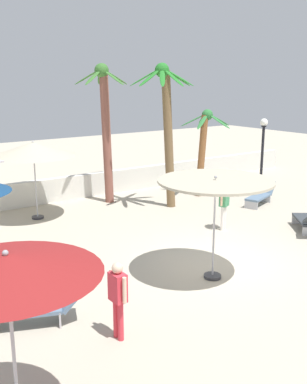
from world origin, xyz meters
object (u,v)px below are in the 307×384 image
at_px(patio_umbrella_0, 6,266).
at_px(lamp_post_1, 262,150).
at_px(guest_0, 224,201).
at_px(patio_umbrella_1, 33,149).
at_px(lounge_chair_0, 261,195).
at_px(guest_2, 118,293).
at_px(lounge_chair_2, 40,308).
at_px(palm_tree_1, 105,121).
at_px(palm_tree_0, 204,142).
at_px(patio_umbrella_3, 215,185).
at_px(palm_tree_2, 167,120).

bearing_deg(patio_umbrella_0, lamp_post_1, 30.09).
bearing_deg(guest_0, lamp_post_1, 29.38).
relative_size(patio_umbrella_1, lounge_chair_0, 1.56).
bearing_deg(guest_2, guest_0, 30.16).
xyz_separation_m(lounge_chair_0, lounge_chair_2, (-10.99, -3.83, 0.00)).
bearing_deg(palm_tree_1, patio_umbrella_1, -171.33).
bearing_deg(palm_tree_1, lounge_chair_2, -127.86).
distance_m(palm_tree_1, guest_2, 10.63).
relative_size(patio_umbrella_1, lamp_post_1, 0.92).
relative_size(patio_umbrella_1, palm_tree_0, 0.82).
height_order(patio_umbrella_1, lounge_chair_0, patio_umbrella_1).
distance_m(patio_umbrella_1, lamp_post_1, 9.88).
bearing_deg(lounge_chair_2, guest_2, -52.78).
xyz_separation_m(patio_umbrella_3, lounge_chair_0, (6.47, 4.19, -2.09)).
height_order(patio_umbrella_1, lounge_chair_2, patio_umbrella_1).
xyz_separation_m(patio_umbrella_3, lamp_post_1, (7.89, 5.46, -0.52)).
distance_m(patio_umbrella_0, lounge_chair_0, 14.36).
height_order(palm_tree_1, guest_2, palm_tree_1).
distance_m(guest_0, guest_2, 7.40).
bearing_deg(guest_2, palm_tree_0, 40.77).
height_order(patio_umbrella_0, lounge_chair_2, patio_umbrella_0).
bearing_deg(palm_tree_2, lounge_chair_0, -28.06).
relative_size(patio_umbrella_0, lamp_post_1, 0.87).
bearing_deg(guest_0, guest_2, -149.84).
bearing_deg(lounge_chair_2, guest_0, 17.27).
height_order(palm_tree_0, guest_2, palm_tree_0).
bearing_deg(palm_tree_0, patio_umbrella_0, -141.12).
distance_m(patio_umbrella_3, palm_tree_2, 6.82).
height_order(patio_umbrella_1, patio_umbrella_3, patio_umbrella_1).
xyz_separation_m(palm_tree_0, lounge_chair_0, (0.92, -2.54, -1.98)).
height_order(patio_umbrella_1, guest_0, patio_umbrella_1).
distance_m(patio_umbrella_0, palm_tree_2, 12.47).
relative_size(patio_umbrella_0, guest_0, 1.76).
bearing_deg(palm_tree_0, lounge_chair_2, -147.69).
relative_size(patio_umbrella_1, guest_2, 1.91).
relative_size(patio_umbrella_3, palm_tree_0, 0.76).
relative_size(patio_umbrella_3, lounge_chair_0, 1.46).
distance_m(patio_umbrella_0, palm_tree_0, 14.82).
bearing_deg(lamp_post_1, guest_2, -150.18).
height_order(lamp_post_1, guest_2, lamp_post_1).
xyz_separation_m(lounge_chair_2, guest_2, (1.06, -1.40, 0.59)).
bearing_deg(patio_umbrella_1, lounge_chair_2, -110.96).
bearing_deg(lamp_post_1, patio_umbrella_1, 167.62).
bearing_deg(patio_umbrella_3, guest_0, 42.32).
relative_size(palm_tree_1, guest_2, 3.49).
bearing_deg(patio_umbrella_1, palm_tree_2, -17.99).
bearing_deg(lounge_chair_2, palm_tree_0, 32.31).
distance_m(lounge_chair_2, guest_2, 1.85).
relative_size(palm_tree_1, lounge_chair_0, 2.85).
xyz_separation_m(palm_tree_2, lounge_chair_0, (3.46, -1.84, -3.09)).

